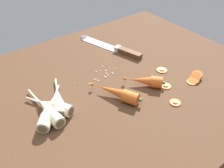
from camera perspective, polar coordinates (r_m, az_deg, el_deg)
ground_plane at (r=92.37cm, az=-0.74°, el=-1.11°), size 120.00×90.00×4.00cm
chefs_knife at (r=114.32cm, az=-1.08°, el=8.80°), size 12.99×34.25×4.18cm
whole_carrot at (r=84.01cm, az=1.71°, el=-2.13°), size 10.48×17.85×4.20cm
whole_carrot_second at (r=90.20cm, az=8.05°, el=0.66°), size 11.34×11.92×4.20cm
parsnip_front at (r=79.82cm, az=-14.43°, el=-6.29°), size 15.38×18.16×4.00cm
parsnip_mid_left at (r=81.27cm, az=-12.84°, el=-5.03°), size 10.36×16.99×4.00cm
parsnip_mid_right at (r=82.90cm, az=-12.22°, el=-3.92°), size 9.84×19.73×4.00cm
parsnip_back at (r=80.24cm, az=-14.38°, el=-6.00°), size 4.66×22.04×4.00cm
carrot_slice_stack at (r=97.81cm, az=18.48°, el=1.24°), size 7.84×4.94×2.79cm
carrot_slice_stray_near at (r=100.22cm, az=11.38°, el=3.22°), size 4.17×4.17×0.70cm
carrot_slice_stray_mid at (r=92.11cm, az=12.26°, el=-0.38°), size 3.78×3.78×0.70cm
carrot_slice_stray_far at (r=85.78cm, az=14.33°, el=-4.08°), size 3.72×3.72×0.70cm
mince_crumbs at (r=95.70cm, az=-2.19°, el=2.22°), size 18.07×7.74×0.89cm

